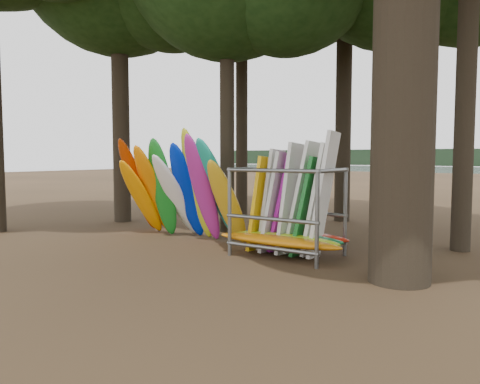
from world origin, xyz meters
The scene contains 3 objects.
ground centered at (0.00, 0.00, 0.00)m, with size 120.00×120.00×0.00m, color #47331E.
kayak_row centered at (-1.85, 1.39, 1.33)m, with size 4.44×2.00×3.21m.
storage_rack centered at (1.75, 1.10, 0.97)m, with size 3.15×1.50×2.91m.
Camera 1 is at (7.01, -8.41, 2.33)m, focal length 35.00 mm.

